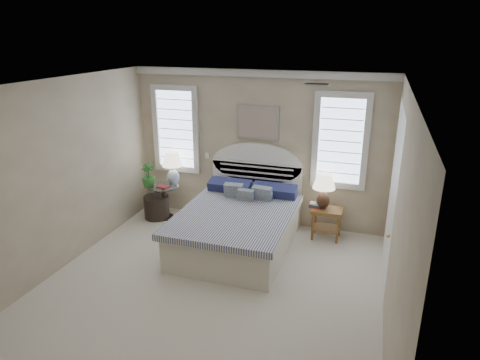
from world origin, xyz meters
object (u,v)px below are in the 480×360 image
Objects in this scene: side_table_left at (164,198)px; nightstand_right at (327,217)px; lamp_left at (173,165)px; lamp_right at (324,187)px; bed at (239,223)px; floor_pot at (157,207)px.

side_table_left reaches higher than nightstand_right.
lamp_right is (2.74, -0.06, -0.11)m from lamp_left.
lamp_left is (-1.52, 0.75, 0.62)m from bed.
lamp_left is at bearing 178.86° from nightstand_right.
lamp_left is 2.74m from lamp_right.
floor_pot is at bearing -167.94° from side_table_left.
lamp_left is (-2.82, 0.06, 0.62)m from nightstand_right.
lamp_left is at bearing 33.97° from floor_pot.
lamp_right is (1.22, 0.69, 0.51)m from bed.
nightstand_right is 0.52m from lamp_right.
floor_pot is at bearing -177.49° from lamp_right.
lamp_right reaches higher than floor_pot.
bed is at bearing -150.40° from lamp_right.
side_table_left is 1.05× the size of lamp_right.
floor_pot is at bearing -177.57° from nightstand_right.
nightstand_right is (1.30, 0.69, 0.00)m from bed.
floor_pot is at bearing -146.03° from lamp_left.
side_table_left is 1.36× the size of floor_pot.
bed is at bearing -151.97° from nightstand_right.
side_table_left is 1.03× the size of lamp_left.
floor_pot is (-1.80, 0.56, -0.18)m from bed.
nightstand_right is 2.89m from lamp_left.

